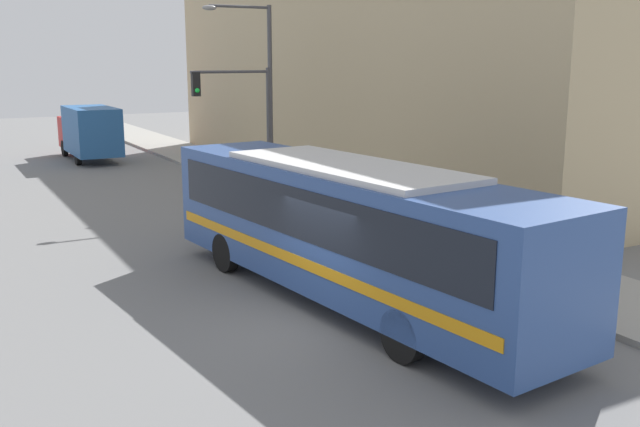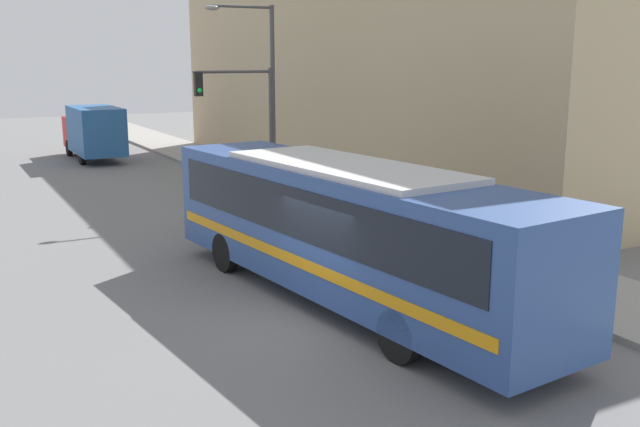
% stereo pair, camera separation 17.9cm
% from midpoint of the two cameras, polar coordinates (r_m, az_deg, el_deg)
% --- Properties ---
extents(ground_plane, '(120.00, 120.00, 0.00)m').
position_cam_midpoint_polar(ground_plane, '(15.00, 0.53, -8.68)').
color(ground_plane, slate).
extents(sidewalk, '(3.32, 70.00, 0.14)m').
position_cam_midpoint_polar(sidewalk, '(35.16, -6.47, 3.51)').
color(sidewalk, gray).
rests_on(sidewalk, ground_plane).
extents(building_facade, '(6.00, 30.53, 10.81)m').
position_cam_midpoint_polar(building_facade, '(33.52, 3.37, 12.30)').
color(building_facade, tan).
rests_on(building_facade, ground_plane).
extents(city_bus, '(3.72, 11.91, 3.15)m').
position_cam_midpoint_polar(city_bus, '(15.73, 2.31, -0.74)').
color(city_bus, '#2D4C8C').
rests_on(city_bus, ground_plane).
extents(delivery_truck, '(2.22, 6.69, 2.89)m').
position_cam_midpoint_polar(delivery_truck, '(40.60, -17.56, 6.33)').
color(delivery_truck, '#265999').
rests_on(delivery_truck, ground_plane).
extents(fire_hydrant, '(0.23, 0.31, 0.73)m').
position_cam_midpoint_polar(fire_hydrant, '(21.82, 5.42, -0.66)').
color(fire_hydrant, '#999999').
rests_on(fire_hydrant, sidewalk).
extents(traffic_light_pole, '(3.28, 0.35, 4.89)m').
position_cam_midpoint_polar(traffic_light_pole, '(28.44, -5.94, 8.48)').
color(traffic_light_pole, '#47474C').
rests_on(traffic_light_pole, sidewalk).
extents(parking_meter, '(0.14, 0.14, 1.34)m').
position_cam_midpoint_polar(parking_meter, '(25.52, -0.19, 2.52)').
color(parking_meter, '#47474C').
rests_on(parking_meter, sidewalk).
extents(street_lamp, '(2.83, 0.28, 7.28)m').
position_cam_midpoint_polar(street_lamp, '(28.75, -4.32, 10.48)').
color(street_lamp, '#47474C').
rests_on(street_lamp, sidewalk).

